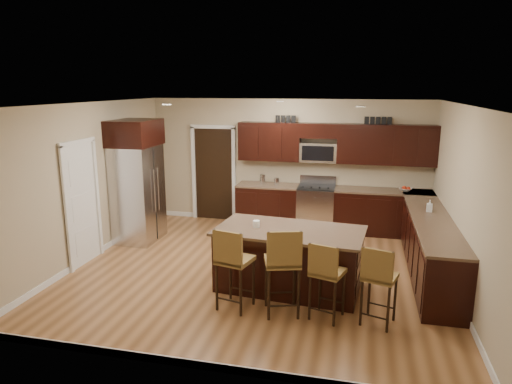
% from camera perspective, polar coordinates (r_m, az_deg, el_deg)
% --- Properties ---
extents(floor, '(6.00, 6.00, 0.00)m').
position_cam_1_polar(floor, '(7.61, 0.35, -9.82)').
color(floor, '#9B693D').
rests_on(floor, ground).
extents(ceiling, '(6.00, 6.00, 0.00)m').
position_cam_1_polar(ceiling, '(7.01, 0.38, 10.94)').
color(ceiling, silver).
rests_on(ceiling, wall_back).
extents(wall_back, '(6.00, 0.00, 6.00)m').
position_cam_1_polar(wall_back, '(9.84, 3.89, 3.66)').
color(wall_back, tan).
rests_on(wall_back, floor).
extents(wall_left, '(0.00, 5.50, 5.50)m').
position_cam_1_polar(wall_left, '(8.36, -20.13, 1.17)').
color(wall_left, tan).
rests_on(wall_left, floor).
extents(wall_right, '(0.00, 5.50, 5.50)m').
position_cam_1_polar(wall_right, '(7.18, 24.44, -1.10)').
color(wall_right, tan).
rests_on(wall_right, floor).
extents(base_cabinets, '(4.02, 3.96, 0.92)m').
position_cam_1_polar(base_cabinets, '(8.66, 14.92, -4.14)').
color(base_cabinets, black).
rests_on(base_cabinets, floor).
extents(upper_cabinets, '(4.00, 0.33, 0.80)m').
position_cam_1_polar(upper_cabinets, '(9.50, 10.03, 6.14)').
color(upper_cabinets, black).
rests_on(upper_cabinets, wall_back).
extents(range, '(0.76, 0.64, 1.11)m').
position_cam_1_polar(range, '(9.66, 7.51, -1.94)').
color(range, silver).
rests_on(range, floor).
extents(microwave, '(0.76, 0.31, 0.40)m').
position_cam_1_polar(microwave, '(9.57, 7.80, 4.94)').
color(microwave, silver).
rests_on(microwave, upper_cabinets).
extents(doorway, '(0.85, 0.03, 2.06)m').
position_cam_1_polar(doorway, '(10.27, -5.29, 2.23)').
color(doorway, black).
rests_on(doorway, floor).
extents(pantry_door, '(0.03, 0.80, 2.04)m').
position_cam_1_polar(pantry_door, '(8.18, -20.96, -1.53)').
color(pantry_door, white).
rests_on(pantry_door, floor).
extents(letter_decor, '(2.20, 0.03, 0.15)m').
position_cam_1_polar(letter_decor, '(9.47, 9.26, 8.91)').
color(letter_decor, black).
rests_on(letter_decor, upper_cabinets).
extents(island, '(2.25, 1.32, 0.92)m').
position_cam_1_polar(island, '(6.88, 4.15, -8.58)').
color(island, black).
rests_on(island, floor).
extents(stool_left, '(0.52, 0.52, 1.15)m').
position_cam_1_polar(stool_left, '(6.13, -2.95, -8.49)').
color(stool_left, olive).
rests_on(stool_left, floor).
extents(stool_mid, '(0.56, 0.56, 1.20)m').
position_cam_1_polar(stool_mid, '(5.97, 3.39, -8.71)').
color(stool_mid, olive).
rests_on(stool_mid, floor).
extents(stool_right, '(0.49, 0.49, 1.05)m').
position_cam_1_polar(stool_right, '(5.96, 8.74, -9.89)').
color(stool_right, olive).
rests_on(stool_right, floor).
extents(refrigerator, '(0.79, 0.99, 2.35)m').
position_cam_1_polar(refrigerator, '(9.04, -14.62, 1.47)').
color(refrigerator, silver).
rests_on(refrigerator, floor).
extents(floor_mat, '(1.09, 0.88, 0.01)m').
position_cam_1_polar(floor_mat, '(8.75, 0.86, -6.64)').
color(floor_mat, olive).
rests_on(floor_mat, floor).
extents(fruit_bowl, '(0.31, 0.31, 0.06)m').
position_cam_1_polar(fruit_bowl, '(9.55, 18.19, 0.29)').
color(fruit_bowl, silver).
rests_on(fruit_bowl, base_cabinets).
extents(soap_bottle, '(0.10, 0.10, 0.20)m').
position_cam_1_polar(soap_bottle, '(8.12, 20.88, -1.63)').
color(soap_bottle, '#B2B2B2').
rests_on(soap_bottle, base_cabinets).
extents(canister_tall, '(0.12, 0.12, 0.21)m').
position_cam_1_polar(canister_tall, '(9.70, 0.83, 1.59)').
color(canister_tall, silver).
rests_on(canister_tall, base_cabinets).
extents(canister_short, '(0.11, 0.11, 0.15)m').
position_cam_1_polar(canister_short, '(9.64, 2.59, 1.33)').
color(canister_short, silver).
rests_on(canister_short, base_cabinets).
extents(island_jar, '(0.10, 0.10, 0.10)m').
position_cam_1_polar(island_jar, '(6.78, 0.04, -4.00)').
color(island_jar, white).
rests_on(island_jar, island).
extents(stool_extra, '(0.49, 0.49, 1.05)m').
position_cam_1_polar(stool_extra, '(5.95, 15.08, -10.22)').
color(stool_extra, olive).
rests_on(stool_extra, floor).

